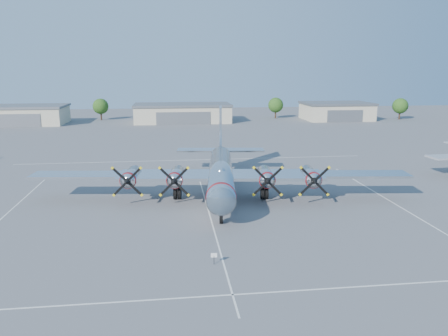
{
  "coord_description": "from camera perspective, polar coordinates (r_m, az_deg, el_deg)",
  "views": [
    {
      "loc": [
        -4.09,
        -49.57,
        15.45
      ],
      "look_at": [
        2.68,
        4.03,
        3.2
      ],
      "focal_mm": 35.0,
      "sensor_mm": 36.0,
      "label": 1
    }
  ],
  "objects": [
    {
      "name": "hangar_east",
      "position": [
        142.04,
        14.47,
        7.23
      ],
      "size": [
        20.6,
        14.6,
        5.4
      ],
      "color": "#C0B899",
      "rests_on": "ground"
    },
    {
      "name": "parking_lines",
      "position": [
        50.41,
        -2.2,
        -5.07
      ],
      "size": [
        60.0,
        50.08,
        0.01
      ],
      "color": "silver",
      "rests_on": "ground"
    },
    {
      "name": "ground",
      "position": [
        52.08,
        -2.37,
        -4.49
      ],
      "size": [
        260.0,
        260.0,
        0.0
      ],
      "primitive_type": "plane",
      "color": "#535356",
      "rests_on": "ground"
    },
    {
      "name": "hangar_center",
      "position": [
        132.21,
        -5.43,
        7.19
      ],
      "size": [
        28.6,
        14.6,
        5.4
      ],
      "color": "#C0B899",
      "rests_on": "ground"
    },
    {
      "name": "main_bomber_b29",
      "position": [
        55.22,
        -0.41,
        -3.47
      ],
      "size": [
        48.28,
        35.8,
        9.96
      ],
      "primitive_type": null,
      "rotation": [
        0.0,
        0.0,
        -0.12
      ],
      "color": "silver",
      "rests_on": "ground"
    },
    {
      "name": "info_placard",
      "position": [
        35.96,
        -1.32,
        -11.47
      ],
      "size": [
        0.51,
        0.07,
        0.97
      ],
      "rotation": [
        0.0,
        0.0,
        -0.07
      ],
      "color": "black",
      "rests_on": "ground"
    },
    {
      "name": "tree_east",
      "position": [
        142.17,
        6.77,
        8.16
      ],
      "size": [
        4.8,
        4.8,
        6.64
      ],
      "color": "#382619",
      "rests_on": "ground"
    },
    {
      "name": "hangar_west",
      "position": [
        138.33,
        -24.52,
        6.35
      ],
      "size": [
        22.6,
        14.6,
        5.4
      ],
      "color": "#C0B899",
      "rests_on": "ground"
    },
    {
      "name": "tree_west",
      "position": [
        141.57,
        -15.82,
        7.75
      ],
      "size": [
        4.8,
        4.8,
        6.64
      ],
      "color": "#382619",
      "rests_on": "ground"
    },
    {
      "name": "tree_far_east",
      "position": [
        148.7,
        22.03,
        7.53
      ],
      "size": [
        4.8,
        4.8,
        6.64
      ],
      "color": "#382619",
      "rests_on": "ground"
    }
  ]
}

